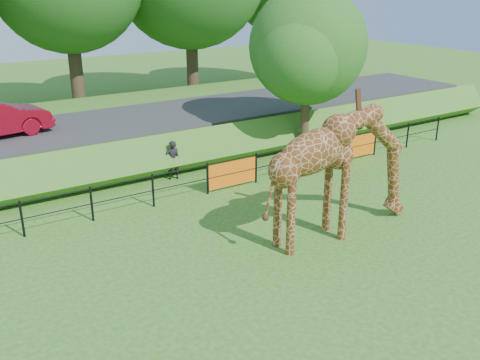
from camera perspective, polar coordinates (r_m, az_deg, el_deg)
The scene contains 7 objects.
ground at distance 11.51m, azimuth 8.24°, elevation -16.09°, with size 90.00×90.00×0.00m, color #286619.
giraffe at distance 15.04m, azimuth 10.77°, elevation 0.75°, with size 5.15×0.95×3.68m, color #582D12, non-canonical shape.
perimeter_fence at distance 17.27m, azimuth -9.26°, elevation -1.12°, with size 28.07×0.10×1.10m, color black, non-canonical shape.
embankment at distance 23.98m, azimuth -16.69°, elevation 4.66°, with size 40.00×9.00×1.30m, color #286619.
road at distance 22.41m, azimuth -15.73°, elevation 5.57°, with size 40.00×5.00×0.12m, color #303032.
visitor at distance 19.56m, azimuth -7.20°, elevation 2.13°, with size 0.53×0.35×1.45m, color black.
tree_east at distance 21.68m, azimuth 7.36°, elevation 13.56°, with size 5.40×4.71×6.76m.
Camera 1 is at (-6.32, -6.80, 6.81)m, focal length 40.00 mm.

